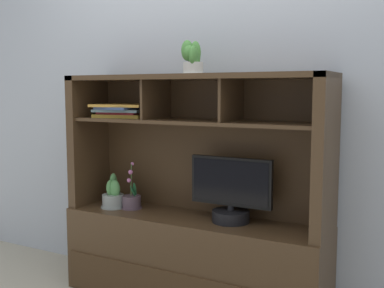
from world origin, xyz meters
name	(u,v)px	position (x,y,z in m)	size (l,w,h in m)	color
back_wall	(210,70)	(0.00, 0.23, 1.40)	(6.00, 0.02, 2.80)	#A9B1BC
media_console	(193,233)	(0.00, 0.01, 0.42)	(1.62, 0.44, 1.37)	#432F1C
tv_monitor	(231,196)	(0.24, 0.02, 0.68)	(0.49, 0.22, 0.38)	black
potted_orchid	(132,201)	(-0.44, 0.00, 0.57)	(0.14, 0.14, 0.30)	#54424D
potted_fern	(113,196)	(-0.56, -0.04, 0.60)	(0.16, 0.16, 0.22)	gray
magazine_stack_left	(122,110)	(-0.50, -0.01, 1.15)	(0.38, 0.30, 0.08)	gold
potted_succulent	(192,59)	(0.00, 0.01, 1.46)	(0.14, 0.13, 0.20)	silver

